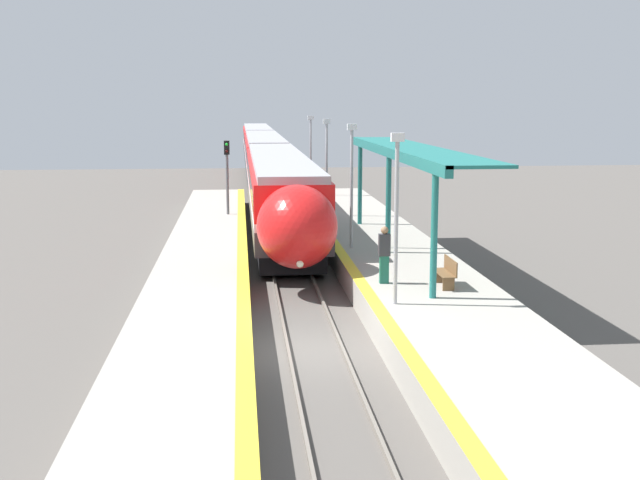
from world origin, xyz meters
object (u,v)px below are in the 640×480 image
object	(u,v)px
lamppost_far	(327,160)
person_waiting	(384,254)
platform_bench	(447,272)
lamppost_mid	(352,177)
train	(265,158)
railway_signal	(227,177)
lamppost_near	(396,206)
lamppost_farthest	(311,149)

from	to	relation	value
lamppost_far	person_waiting	bearing A→B (deg)	-89.41
platform_bench	lamppost_far	bearing A→B (deg)	97.13
lamppost_mid	train	bearing A→B (deg)	94.48
railway_signal	lamppost_mid	world-z (taller)	lamppost_mid
person_waiting	lamppost_mid	distance (m)	6.66
lamppost_near	lamppost_farthest	distance (m)	27.10
railway_signal	lamppost_mid	bearing A→B (deg)	-63.52
lamppost_near	platform_bench	bearing A→B (deg)	44.50
lamppost_mid	lamppost_farthest	world-z (taller)	same
person_waiting	lamppost_far	world-z (taller)	lamppost_far
platform_bench	railway_signal	bearing A→B (deg)	112.29
lamppost_far	platform_bench	bearing A→B (deg)	-82.87
train	lamppost_near	xyz separation A→B (m)	(2.41, -39.83, 1.42)
platform_bench	lamppost_farthest	xyz separation A→B (m)	(-2.01, 25.12, 2.33)
lamppost_near	lamppost_mid	bearing A→B (deg)	90.00
platform_bench	lamppost_near	size ratio (longest dim) A/B	0.31
lamppost_mid	lamppost_far	size ratio (longest dim) A/B	1.00
platform_bench	lamppost_mid	bearing A→B (deg)	105.92
lamppost_mid	lamppost_farthest	xyz separation A→B (m)	(0.00, 18.06, 0.00)
lamppost_mid	person_waiting	bearing A→B (deg)	-88.57
lamppost_mid	railway_signal	bearing A→B (deg)	116.48
lamppost_near	lamppost_mid	xyz separation A→B (m)	(0.00, 9.03, 0.00)
railway_signal	lamppost_farthest	world-z (taller)	lamppost_farthest
train	railway_signal	world-z (taller)	railway_signal
railway_signal	lamppost_far	world-z (taller)	lamppost_far
lamppost_farthest	platform_bench	bearing A→B (deg)	-85.42
platform_bench	person_waiting	bearing A→B (deg)	160.37
person_waiting	lamppost_near	distance (m)	3.22
railway_signal	lamppost_farthest	size ratio (longest dim) A/B	0.96
train	lamppost_far	bearing A→B (deg)	-83.67
train	person_waiting	distance (m)	37.28
lamppost_mid	lamppost_near	bearing A→B (deg)	-90.00
railway_signal	lamppost_near	bearing A→B (deg)	-75.35
train	lamppost_far	world-z (taller)	lamppost_far
person_waiting	train	bearing A→B (deg)	93.96
person_waiting	lamppost_mid	world-z (taller)	lamppost_mid
train	lamppost_near	bearing A→B (deg)	-86.53
lamppost_far	lamppost_mid	bearing A→B (deg)	-90.00
person_waiting	lamppost_far	xyz separation A→B (m)	(-0.16, 15.43, 1.84)
platform_bench	railway_signal	world-z (taller)	railway_signal
train	lamppost_farthest	world-z (taller)	lamppost_farthest
person_waiting	lamppost_near	size ratio (longest dim) A/B	0.38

